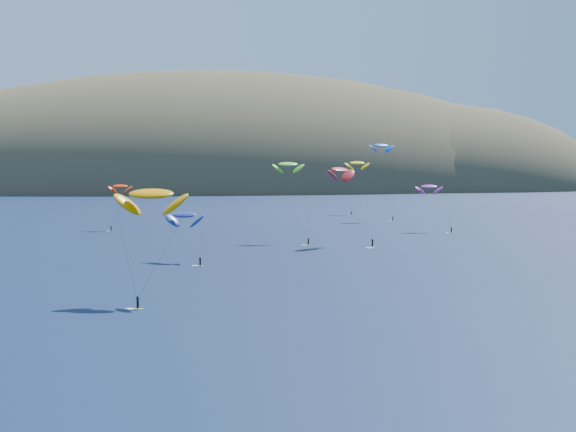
% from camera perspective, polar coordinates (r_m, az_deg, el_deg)
% --- Properties ---
extents(ground, '(2800.00, 2800.00, 0.00)m').
position_cam_1_polar(ground, '(89.62, 15.02, -8.97)').
color(ground, black).
rests_on(ground, ground).
extents(island, '(730.00, 300.00, 210.00)m').
position_cam_1_polar(island, '(646.87, -3.01, 1.03)').
color(island, '#3D3526').
rests_on(island, ground).
extents(kitesurfer_1, '(7.03, 7.64, 14.84)m').
position_cam_1_polar(kitesurfer_1, '(242.71, -11.85, 2.08)').
color(kitesurfer_1, '#DBFF1C').
rests_on(kitesurfer_1, ground).
extents(kitesurfer_2, '(10.69, 10.69, 18.06)m').
position_cam_1_polar(kitesurfer_2, '(115.54, -9.70, 1.56)').
color(kitesurfer_2, '#DBFF1C').
rests_on(kitesurfer_2, ground).
extents(kitesurfer_3, '(7.62, 12.64, 21.60)m').
position_cam_1_polar(kitesurfer_3, '(201.79, 0.01, 3.69)').
color(kitesurfer_3, '#DBFF1C').
rests_on(kitesurfer_3, ground).
extents(kitesurfer_4, '(8.86, 7.45, 28.35)m').
position_cam_1_polar(kitesurfer_4, '(279.39, 6.66, 5.01)').
color(kitesurfer_4, '#DBFF1C').
rests_on(kitesurfer_4, ground).
extents(kitesurfer_6, '(9.06, 9.99, 15.06)m').
position_cam_1_polar(kitesurfer_6, '(235.63, 10.00, 2.07)').
color(kitesurfer_6, '#DBFF1C').
rests_on(kitesurfer_6, ground).
extents(kitesurfer_9, '(11.72, 13.05, 20.77)m').
position_cam_1_polar(kitesurfer_9, '(192.89, 3.76, 3.28)').
color(kitesurfer_9, '#DBFF1C').
rests_on(kitesurfer_9, ground).
extents(kitesurfer_10, '(8.97, 13.51, 11.64)m').
position_cam_1_polar(kitesurfer_10, '(162.11, -7.36, 0.09)').
color(kitesurfer_10, '#DBFF1C').
rests_on(kitesurfer_10, ground).
extents(kitesurfer_11, '(9.79, 11.20, 22.50)m').
position_cam_1_polar(kitesurfer_11, '(314.38, 4.94, 3.78)').
color(kitesurfer_11, '#DBFF1C').
rests_on(kitesurfer_11, ground).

